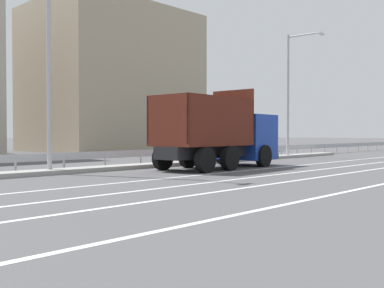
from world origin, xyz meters
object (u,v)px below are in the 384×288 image
dump_truck (229,139)px  street_lamp_2 (291,89)px  median_road_sign (240,139)px  street_lamp_1 (50,31)px

dump_truck → street_lamp_2: size_ratio=0.88×
median_road_sign → street_lamp_1: 12.72m
median_road_sign → dump_truck: bearing=-148.7°
dump_truck → median_road_sign: bearing=117.7°
dump_truck → street_lamp_2: 9.97m
dump_truck → median_road_sign: size_ratio=2.96×
dump_truck → street_lamp_2: street_lamp_2 is taller
dump_truck → median_road_sign: dump_truck is taller
dump_truck → street_lamp_2: bearing=100.2°
dump_truck → street_lamp_1: (-7.71, 2.64, 4.28)m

